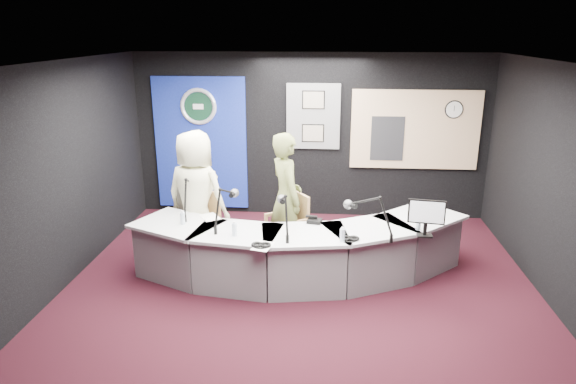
# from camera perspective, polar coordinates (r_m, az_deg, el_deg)

# --- Properties ---
(ground) EXTENTS (6.00, 6.00, 0.00)m
(ground) POSITION_cam_1_polar(r_m,az_deg,el_deg) (6.47, 1.22, -11.55)
(ground) COLOR black
(ground) RESTS_ON ground
(ceiling) EXTENTS (6.00, 6.00, 0.02)m
(ceiling) POSITION_cam_1_polar(r_m,az_deg,el_deg) (5.66, 1.41, 14.03)
(ceiling) COLOR silver
(ceiling) RESTS_ON ground
(wall_back) EXTENTS (6.00, 0.02, 2.80)m
(wall_back) POSITION_cam_1_polar(r_m,az_deg,el_deg) (8.82, 2.47, 6.17)
(wall_back) COLOR black
(wall_back) RESTS_ON ground
(wall_front) EXTENTS (6.00, 0.02, 2.80)m
(wall_front) POSITION_cam_1_polar(r_m,az_deg,el_deg) (3.19, -2.02, -15.88)
(wall_front) COLOR black
(wall_front) RESTS_ON ground
(wall_left) EXTENTS (0.02, 6.00, 2.80)m
(wall_left) POSITION_cam_1_polar(r_m,az_deg,el_deg) (6.78, -24.93, 0.95)
(wall_left) COLOR black
(wall_left) RESTS_ON ground
(wall_right) EXTENTS (0.02, 6.00, 2.80)m
(wall_right) POSITION_cam_1_polar(r_m,az_deg,el_deg) (6.48, 28.81, -0.32)
(wall_right) COLOR black
(wall_right) RESTS_ON ground
(broadcast_desk) EXTENTS (4.50, 1.90, 0.75)m
(broadcast_desk) POSITION_cam_1_polar(r_m,az_deg,el_deg) (6.80, 1.10, -6.51)
(broadcast_desk) COLOR #BBBDBF
(broadcast_desk) RESTS_ON ground
(backdrop_panel) EXTENTS (1.60, 0.05, 2.30)m
(backdrop_panel) POSITION_cam_1_polar(r_m,az_deg,el_deg) (9.09, -9.66, 5.32)
(backdrop_panel) COLOR navy
(backdrop_panel) RESTS_ON wall_back
(agency_seal) EXTENTS (0.63, 0.07, 0.63)m
(agency_seal) POSITION_cam_1_polar(r_m,az_deg,el_deg) (8.94, -9.94, 9.34)
(agency_seal) COLOR silver
(agency_seal) RESTS_ON backdrop_panel
(seal_center) EXTENTS (0.48, 0.01, 0.48)m
(seal_center) POSITION_cam_1_polar(r_m,az_deg,el_deg) (8.94, -9.93, 9.34)
(seal_center) COLOR black
(seal_center) RESTS_ON backdrop_panel
(pinboard) EXTENTS (0.90, 0.04, 1.10)m
(pinboard) POSITION_cam_1_polar(r_m,az_deg,el_deg) (8.73, 2.82, 8.38)
(pinboard) COLOR slate
(pinboard) RESTS_ON wall_back
(framed_photo_upper) EXTENTS (0.34, 0.02, 0.27)m
(framed_photo_upper) POSITION_cam_1_polar(r_m,az_deg,el_deg) (8.65, 2.84, 10.18)
(framed_photo_upper) COLOR gray
(framed_photo_upper) RESTS_ON pinboard
(framed_photo_lower) EXTENTS (0.34, 0.02, 0.27)m
(framed_photo_lower) POSITION_cam_1_polar(r_m,az_deg,el_deg) (8.75, 2.79, 6.54)
(framed_photo_lower) COLOR gray
(framed_photo_lower) RESTS_ON pinboard
(booth_window_frame) EXTENTS (2.12, 0.06, 1.32)m
(booth_window_frame) POSITION_cam_1_polar(r_m,az_deg,el_deg) (8.87, 13.92, 6.73)
(booth_window_frame) COLOR #D3AC83
(booth_window_frame) RESTS_ON wall_back
(booth_glow) EXTENTS (2.00, 0.02, 1.20)m
(booth_glow) POSITION_cam_1_polar(r_m,az_deg,el_deg) (8.86, 13.93, 6.71)
(booth_glow) COLOR #FFCFA1
(booth_glow) RESTS_ON booth_window_frame
(equipment_rack) EXTENTS (0.55, 0.02, 0.75)m
(equipment_rack) POSITION_cam_1_polar(r_m,az_deg,el_deg) (8.81, 10.97, 5.85)
(equipment_rack) COLOR black
(equipment_rack) RESTS_ON booth_window_frame
(wall_clock) EXTENTS (0.28, 0.01, 0.28)m
(wall_clock) POSITION_cam_1_polar(r_m,az_deg,el_deg) (8.90, 17.97, 8.71)
(wall_clock) COLOR white
(wall_clock) RESTS_ON booth_window_frame
(armchair_left) EXTENTS (0.76, 0.76, 1.00)m
(armchair_left) POSITION_cam_1_polar(r_m,az_deg,el_deg) (7.42, -10.00, -3.61)
(armchair_left) COLOR #AC814E
(armchair_left) RESTS_ON ground
(armchair_right) EXTENTS (0.79, 0.79, 1.01)m
(armchair_right) POSITION_cam_1_polar(r_m,az_deg,el_deg) (7.25, -0.20, -3.79)
(armchair_right) COLOR #AC814E
(armchair_right) RESTS_ON ground
(draped_jacket) EXTENTS (0.49, 0.32, 0.70)m
(draped_jacket) POSITION_cam_1_polar(r_m,az_deg,el_deg) (7.61, -10.63, -2.12)
(draped_jacket) COLOR gray
(draped_jacket) RESTS_ON armchair_left
(person_man) EXTENTS (1.03, 0.81, 1.86)m
(person_man) POSITION_cam_1_polar(r_m,az_deg,el_deg) (7.27, -10.18, -0.46)
(person_man) COLOR beige
(person_man) RESTS_ON ground
(person_woman) EXTENTS (0.69, 0.79, 1.84)m
(person_woman) POSITION_cam_1_polar(r_m,az_deg,el_deg) (7.11, -0.20, -0.67)
(person_woman) COLOR olive
(person_woman) RESTS_ON ground
(computer_monitor) EXTENTS (0.41, 0.08, 0.28)m
(computer_monitor) POSITION_cam_1_polar(r_m,az_deg,el_deg) (6.37, 15.14, -2.11)
(computer_monitor) COLOR black
(computer_monitor) RESTS_ON broadcast_desk
(desk_phone) EXTENTS (0.21, 0.18, 0.05)m
(desk_phone) POSITION_cam_1_polar(r_m,az_deg,el_deg) (6.69, 2.96, -3.23)
(desk_phone) COLOR black
(desk_phone) RESTS_ON broadcast_desk
(headphones_near) EXTENTS (0.21, 0.21, 0.03)m
(headphones_near) POSITION_cam_1_polar(r_m,az_deg,el_deg) (6.20, 6.87, -5.13)
(headphones_near) COLOR black
(headphones_near) RESTS_ON broadcast_desk
(headphones_far) EXTENTS (0.20, 0.20, 0.03)m
(headphones_far) POSITION_cam_1_polar(r_m,az_deg,el_deg) (5.99, -3.01, -5.89)
(headphones_far) COLOR black
(headphones_far) RESTS_ON broadcast_desk
(paper_stack) EXTENTS (0.35, 0.37, 0.00)m
(paper_stack) POSITION_cam_1_polar(r_m,az_deg,el_deg) (6.96, -8.67, -2.77)
(paper_stack) COLOR white
(paper_stack) RESTS_ON broadcast_desk
(notepad) EXTENTS (0.27, 0.33, 0.00)m
(notepad) POSITION_cam_1_polar(r_m,az_deg,el_deg) (5.99, -2.81, -6.03)
(notepad) COLOR white
(notepad) RESTS_ON broadcast_desk
(boom_mic_a) EXTENTS (0.16, 0.74, 0.60)m
(boom_mic_a) POSITION_cam_1_polar(r_m,az_deg,el_deg) (7.04, -10.95, -0.07)
(boom_mic_a) COLOR black
(boom_mic_a) RESTS_ON broadcast_desk
(boom_mic_b) EXTENTS (0.25, 0.73, 0.60)m
(boom_mic_b) POSITION_cam_1_polar(r_m,az_deg,el_deg) (6.55, -7.01, -1.25)
(boom_mic_b) COLOR black
(boom_mic_b) RESTS_ON broadcast_desk
(boom_mic_c) EXTENTS (0.25, 0.73, 0.60)m
(boom_mic_c) POSITION_cam_1_polar(r_m,az_deg,el_deg) (6.25, -0.41, -2.04)
(boom_mic_c) COLOR black
(boom_mic_c) RESTS_ON broadcast_desk
(boom_mic_d) EXTENTS (0.63, 0.48, 0.60)m
(boom_mic_d) POSITION_cam_1_polar(r_m,az_deg,el_deg) (6.24, 9.06, -2.31)
(boom_mic_d) COLOR black
(boom_mic_d) RESTS_ON broadcast_desk
(water_bottles) EXTENTS (3.06, 0.52, 0.18)m
(water_bottles) POSITION_cam_1_polar(r_m,az_deg,el_deg) (6.33, 1.11, -3.80)
(water_bottles) COLOR silver
(water_bottles) RESTS_ON broadcast_desk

